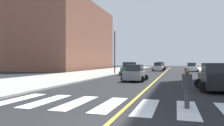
# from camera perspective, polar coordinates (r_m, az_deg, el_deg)

# --- Properties ---
(sidewalk_kerb_west) EXTENTS (10.00, 120.00, 0.15)m
(sidewalk_kerb_west) POSITION_cam_1_polar(r_m,az_deg,el_deg) (29.87, -12.21, -3.59)
(sidewalk_kerb_west) COLOR #9E9B93
(sidewalk_kerb_west) RESTS_ON ground
(crosswalk_paint) EXTENTS (13.50, 4.00, 0.01)m
(crosswalk_paint) POSITION_cam_1_polar(r_m,az_deg,el_deg) (10.53, 4.27, -11.23)
(crosswalk_paint) COLOR silver
(crosswalk_paint) RESTS_ON ground
(lane_divider_paint) EXTENTS (0.16, 80.00, 0.01)m
(lane_divider_paint) POSITION_cam_1_polar(r_m,az_deg,el_deg) (46.17, 13.98, -2.29)
(lane_divider_paint) COLOR yellow
(lane_divider_paint) RESTS_ON ground
(low_rise_brick_west) EXTENTS (16.00, 32.00, 17.60)m
(low_rise_brick_west) POSITION_cam_1_polar(r_m,az_deg,el_deg) (60.87, -11.50, 6.64)
(low_rise_brick_west) COLOR brown
(low_rise_brick_west) RESTS_ON ground
(car_white_nearest) EXTENTS (2.72, 4.30, 1.91)m
(car_white_nearest) POSITION_cam_1_polar(r_m,az_deg,el_deg) (48.80, 20.35, -1.12)
(car_white_nearest) COLOR silver
(car_white_nearest) RESTS_ON ground
(car_gray_second) EXTENTS (2.58, 4.10, 1.82)m
(car_gray_second) POSITION_cam_1_polar(r_m,az_deg,el_deg) (23.43, 6.14, -2.76)
(car_gray_second) COLOR slate
(car_gray_second) RESTS_ON ground
(car_black_third) EXTENTS (2.91, 4.59, 2.03)m
(car_black_third) POSITION_cam_1_polar(r_m,az_deg,el_deg) (17.46, 26.08, -3.54)
(car_black_third) COLOR black
(car_black_third) RESTS_ON ground
(car_red_fourth) EXTENTS (2.97, 4.66, 2.05)m
(car_red_fourth) POSITION_cam_1_polar(r_m,az_deg,el_deg) (58.75, 12.78, -0.79)
(car_red_fourth) COLOR red
(car_red_fourth) RESTS_ON ground
(car_green_fifth) EXTENTS (2.93, 4.65, 2.06)m
(car_green_fifth) POSITION_cam_1_polar(r_m,az_deg,el_deg) (34.45, 4.76, -1.58)
(car_green_fifth) COLOR #236B42
(car_green_fifth) RESTS_ON ground
(car_silver_sixth) EXTENTS (2.83, 4.45, 1.96)m
(car_silver_sixth) POSITION_cam_1_polar(r_m,az_deg,el_deg) (49.95, 12.26, -1.04)
(car_silver_sixth) COLOR #B7B7BC
(car_silver_sixth) RESTS_ON ground
(pedestrian_crossing) EXTENTS (0.44, 0.44, 1.79)m
(pedestrian_crossing) POSITION_cam_1_polar(r_m,az_deg,el_deg) (10.39, 19.33, -5.95)
(pedestrian_crossing) COLOR #38383D
(pedestrian_crossing) RESTS_ON ground
(fire_hydrant) EXTENTS (0.26, 0.26, 0.89)m
(fire_hydrant) POSITION_cam_1_polar(r_m,az_deg,el_deg) (34.69, 25.95, -2.23)
(fire_hydrant) COLOR red
(fire_hydrant) RESTS_ON sidewalk_kerb_east
(street_lamp) EXTENTS (0.44, 0.44, 7.66)m
(street_lamp) POSITION_cam_1_polar(r_m,az_deg,el_deg) (37.30, 0.72, 4.24)
(street_lamp) COLOR #38383D
(street_lamp) RESTS_ON sidewalk_kerb_west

